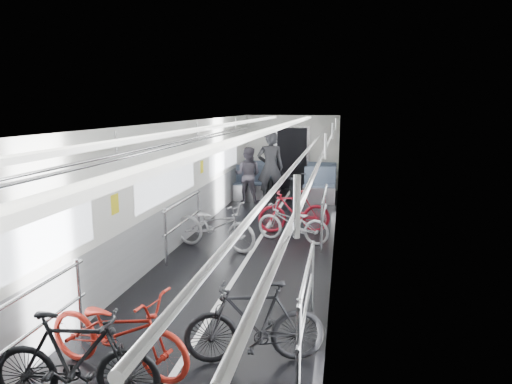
% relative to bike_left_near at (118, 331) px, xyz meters
% --- Properties ---
extents(car_shell, '(3.02, 14.01, 2.41)m').
position_rel_bike_left_near_xyz_m(car_shell, '(0.57, 5.54, 0.69)').
color(car_shell, black).
rests_on(car_shell, ground).
extents(bike_left_near, '(1.76, 0.89, 0.88)m').
position_rel_bike_left_near_xyz_m(bike_left_near, '(0.00, 0.00, 0.00)').
color(bike_left_near, red).
rests_on(bike_left_near, floor).
extents(bike_left_mid, '(1.57, 0.65, 0.92)m').
position_rel_bike_left_near_xyz_m(bike_left_mid, '(-0.09, -0.60, 0.02)').
color(bike_left_mid, black).
rests_on(bike_left_mid, floor).
extents(bike_left_far, '(1.84, 1.06, 0.91)m').
position_rel_bike_left_near_xyz_m(bike_left_far, '(-0.15, 4.15, 0.02)').
color(bike_left_far, '#A1A0A4').
rests_on(bike_left_far, floor).
extents(bike_right_near, '(1.56, 0.79, 0.90)m').
position_rel_bike_left_near_xyz_m(bike_right_near, '(1.34, 0.43, 0.01)').
color(bike_right_near, black).
rests_on(bike_right_near, floor).
extents(bike_right_mid, '(1.60, 0.90, 0.79)m').
position_rel_bike_left_near_xyz_m(bike_right_mid, '(1.25, 4.86, -0.04)').
color(bike_right_mid, silver).
rests_on(bike_right_mid, floor).
extents(bike_right_far, '(1.61, 0.80, 0.93)m').
position_rel_bike_left_near_xyz_m(bike_right_far, '(1.21, 5.57, 0.03)').
color(bike_right_far, '#A51422').
rests_on(bike_right_far, floor).
extents(bike_aisle, '(0.90, 1.90, 0.96)m').
position_rel_bike_left_near_xyz_m(bike_aisle, '(0.88, 8.39, 0.04)').
color(bike_aisle, black).
rests_on(bike_aisle, floor).
extents(person_standing, '(0.81, 0.61, 2.01)m').
position_rel_bike_left_near_xyz_m(person_standing, '(0.22, 8.49, 0.56)').
color(person_standing, black).
rests_on(person_standing, floor).
extents(person_seated, '(0.82, 0.66, 1.57)m').
position_rel_bike_left_near_xyz_m(person_seated, '(-0.41, 8.46, 0.34)').
color(person_seated, '#2D2A31').
rests_on(person_seated, floor).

